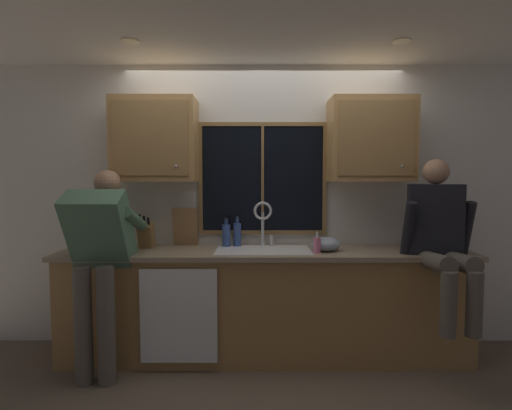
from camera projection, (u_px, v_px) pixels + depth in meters
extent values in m
cube|color=silver|center=(262.00, 205.00, 3.60)|extent=(5.77, 0.12, 2.55)
cylinder|color=#FFEAB2|center=(128.00, 41.00, 2.85)|extent=(0.14, 0.14, 0.01)
cylinder|color=#FFEAB2|center=(400.00, 42.00, 2.86)|extent=(0.14, 0.14, 0.01)
cube|color=black|center=(261.00, 179.00, 3.51)|extent=(1.10, 0.02, 0.95)
cube|color=olive|center=(261.00, 124.00, 3.47)|extent=(1.17, 0.02, 0.04)
cube|color=olive|center=(261.00, 232.00, 3.53)|extent=(1.17, 0.02, 0.04)
cube|color=olive|center=(199.00, 179.00, 3.50)|extent=(0.03, 0.02, 0.95)
cube|color=olive|center=(323.00, 179.00, 3.50)|extent=(0.03, 0.02, 0.95)
cube|color=olive|center=(261.00, 179.00, 3.50)|extent=(0.02, 0.02, 0.95)
cube|color=#A07744|center=(263.00, 305.00, 3.30)|extent=(3.37, 0.58, 0.88)
cube|color=gray|center=(263.00, 252.00, 3.25)|extent=(3.43, 0.62, 0.04)
cube|color=white|center=(177.00, 316.00, 2.98)|extent=(0.60, 0.02, 0.74)
cube|color=#B2844C|center=(153.00, 140.00, 3.33)|extent=(0.71, 0.33, 0.72)
cube|color=#9D7443|center=(148.00, 138.00, 3.16)|extent=(0.63, 0.01, 0.62)
sphere|color=#B2B2B7|center=(174.00, 166.00, 3.17)|extent=(0.02, 0.02, 0.02)
cube|color=#B2844C|center=(369.00, 140.00, 3.34)|extent=(0.71, 0.33, 0.72)
cube|color=#9D7443|center=(375.00, 138.00, 3.17)|extent=(0.63, 0.01, 0.62)
sphere|color=#B2B2B7|center=(400.00, 166.00, 3.17)|extent=(0.02, 0.02, 0.02)
cube|color=silver|center=(261.00, 251.00, 3.26)|extent=(0.80, 0.46, 0.02)
cube|color=beige|center=(238.00, 263.00, 3.27)|extent=(0.36, 0.42, 0.20)
cube|color=beige|center=(285.00, 263.00, 3.27)|extent=(0.36, 0.42, 0.20)
cube|color=silver|center=(261.00, 263.00, 3.27)|extent=(0.04, 0.42, 0.20)
cylinder|color=silver|center=(261.00, 229.00, 3.47)|extent=(0.03, 0.03, 0.30)
torus|color=silver|center=(261.00, 211.00, 3.40)|extent=(0.16, 0.02, 0.16)
cylinder|color=silver|center=(270.00, 240.00, 3.48)|extent=(0.03, 0.03, 0.09)
cylinder|color=#595147|center=(81.00, 326.00, 2.83)|extent=(0.13, 0.13, 0.88)
cylinder|color=#595147|center=(104.00, 326.00, 2.83)|extent=(0.13, 0.13, 0.88)
cube|color=#4C7259|center=(97.00, 230.00, 2.91)|extent=(0.44, 0.46, 0.62)
sphere|color=#A57A5B|center=(106.00, 183.00, 3.07)|extent=(0.21, 0.21, 0.21)
cylinder|color=#4C7259|center=(79.00, 221.00, 3.09)|extent=(0.09, 0.52, 0.26)
cylinder|color=#4C7259|center=(134.00, 221.00, 3.09)|extent=(0.09, 0.52, 0.26)
cylinder|color=#595147|center=(433.00, 262.00, 2.88)|extent=(0.14, 0.43, 0.16)
cylinder|color=#595147|center=(457.00, 262.00, 2.88)|extent=(0.14, 0.43, 0.16)
cylinder|color=#595147|center=(446.00, 304.00, 2.68)|extent=(0.11, 0.11, 0.46)
cylinder|color=#595147|center=(472.00, 304.00, 2.68)|extent=(0.11, 0.11, 0.46)
cube|color=black|center=(432.00, 219.00, 3.08)|extent=(0.44, 0.30, 0.56)
sphere|color=#A57A5B|center=(434.00, 172.00, 3.05)|extent=(0.20, 0.20, 0.20)
cylinder|color=black|center=(406.00, 230.00, 3.03)|extent=(0.08, 0.20, 0.47)
cylinder|color=black|center=(464.00, 230.00, 3.03)|extent=(0.08, 0.20, 0.47)
cube|color=olive|center=(144.00, 236.00, 3.34)|extent=(0.12, 0.18, 0.25)
cylinder|color=black|center=(138.00, 219.00, 3.27)|extent=(0.02, 0.05, 0.09)
cylinder|color=black|center=(142.00, 220.00, 3.28)|extent=(0.02, 0.04, 0.08)
cylinder|color=black|center=(146.00, 221.00, 3.28)|extent=(0.02, 0.04, 0.06)
cube|color=#997047|center=(183.00, 227.00, 3.46)|extent=(0.22, 0.09, 0.35)
ellipsoid|color=#8C99A8|center=(324.00, 244.00, 3.23)|extent=(0.24, 0.24, 0.12)
cylinder|color=pink|center=(315.00, 245.00, 3.13)|extent=(0.06, 0.06, 0.13)
cylinder|color=silver|center=(315.00, 235.00, 3.12)|extent=(0.02, 0.02, 0.04)
cylinder|color=silver|center=(316.00, 232.00, 3.10)|extent=(0.01, 0.04, 0.01)
cylinder|color=#334C8C|center=(236.00, 235.00, 3.44)|extent=(0.07, 0.07, 0.21)
cylinder|color=navy|center=(235.00, 220.00, 3.43)|extent=(0.03, 0.03, 0.05)
cylinder|color=black|center=(235.00, 217.00, 3.43)|extent=(0.03, 0.03, 0.01)
cylinder|color=#334C8C|center=(225.00, 236.00, 3.42)|extent=(0.07, 0.07, 0.20)
cylinder|color=navy|center=(224.00, 222.00, 3.41)|extent=(0.03, 0.03, 0.05)
cylinder|color=black|center=(224.00, 219.00, 3.41)|extent=(0.04, 0.04, 0.01)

